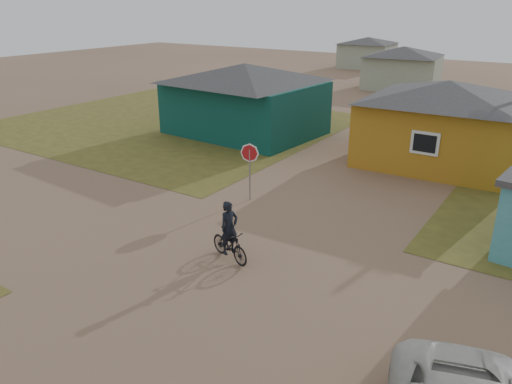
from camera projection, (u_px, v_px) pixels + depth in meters
ground at (222, 271)px, 14.41m from camera, size 120.00×120.00×0.00m
grass_nw at (170, 123)px, 31.72m from camera, size 20.00×18.00×0.00m
house_teal at (245, 98)px, 28.55m from camera, size 8.93×7.08×4.00m
house_yellow at (444, 121)px, 23.30m from camera, size 7.72×6.76×3.90m
house_pale_west at (403, 67)px, 43.29m from camera, size 7.04×6.15×3.60m
house_pale_north at (367, 52)px, 56.78m from camera, size 6.28×5.81×3.40m
stop_sign at (250, 158)px, 18.93m from camera, size 0.74×0.15×2.27m
cyclist at (229, 239)px, 14.78m from camera, size 1.72×0.93×1.87m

